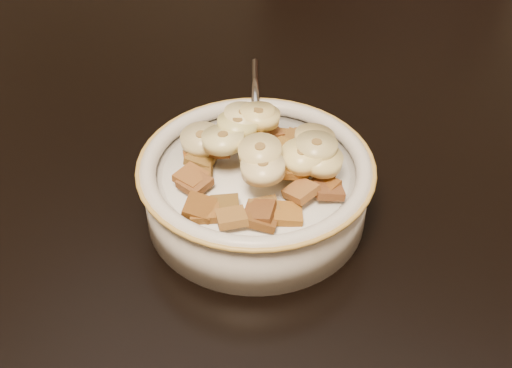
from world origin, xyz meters
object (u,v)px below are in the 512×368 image
(spoon, at_px, (256,146))
(chair, at_px, (351,78))
(table, at_px, (199,128))
(cereal_bowl, at_px, (256,193))

(spoon, bearing_deg, chair, -106.89)
(table, bearing_deg, spoon, -45.25)
(chair, bearing_deg, cereal_bowl, -87.82)
(table, relative_size, spoon, 34.14)
(table, height_order, spoon, spoon)
(table, height_order, chair, chair)
(table, distance_m, chair, 0.54)
(table, xyz_separation_m, cereal_bowl, (0.10, -0.12, 0.04))
(chair, height_order, spoon, chair)
(chair, relative_size, spoon, 25.26)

